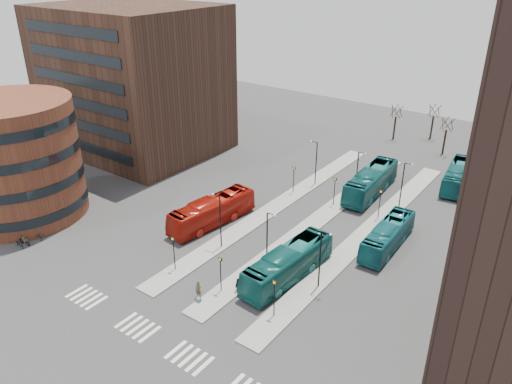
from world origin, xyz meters
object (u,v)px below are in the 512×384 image
Objects in this scene: bicycle_mid at (24,241)px; bicycle_far at (38,235)px; suitcase at (198,300)px; commuter_b at (238,285)px; commuter_a at (184,234)px; teal_bus_b at (371,182)px; teal_bus_c at (388,236)px; bicycle_near at (19,244)px; teal_bus_d at (457,176)px; traveller at (198,289)px; red_bus at (212,211)px; teal_bus_a at (288,264)px; commuter_c at (253,282)px.

bicycle_far is at bearing -5.33° from bicycle_mid.
suitcase is at bearing -85.57° from bicycle_mid.
commuter_b is 0.87× the size of bicycle_mid.
teal_bus_b is at bearing -139.45° from commuter_a.
teal_bus_c reaches higher than bicycle_mid.
teal_bus_c is 6.36× the size of bicycle_near.
teal_bus_d is 40.66m from traveller.
commuter_b is at bearing 42.90° from traveller.
teal_bus_b is at bearing 120.44° from teal_bus_c.
red_bus is 13.90m from traveller.
traveller is 21.91m from bicycle_mid.
teal_bus_b reaches higher than commuter_a.
teal_bus_a reaches higher than teal_bus_c.
traveller is at bearing -47.50° from red_bus.
commuter_b is at bearing -25.91° from commuter_c.
commuter_a is at bearing -129.15° from teal_bus_d.
bicycle_far is (-33.26, -41.70, -1.03)m from teal_bus_d.
teal_bus_d reaches higher than traveller.
commuter_a is (-11.59, -23.10, -0.96)m from teal_bus_b.
commuter_c is 25.63m from bicycle_far.
teal_bus_c is (18.58, 7.15, -0.18)m from red_bus.
commuter_c is at bearing -76.62° from bicycle_mid.
teal_bus_b is at bearing 65.16° from red_bus.
traveller is at bearing 118.21° from commuter_a.
teal_bus_c reaches higher than bicycle_near.
bicycle_near is at bearing -150.53° from teal_bus_a.
bicycle_near is at bearing -171.25° from suitcase.
teal_bus_a is 28.34m from bicycle_far.
bicycle_near is (-24.85, -34.78, -1.31)m from teal_bus_b.
teal_bus_d is at bearing -144.60° from commuter_a.
teal_bus_d is 55.13m from bicycle_near.
red_bus reaches higher than bicycle_mid.
commuter_a is 0.90× the size of bicycle_mid.
teal_bus_a is at bearing -62.26° from bicycle_near.
teal_bus_c is at bearing -51.26° from bicycle_near.
commuter_b is at bearing -95.26° from teal_bus_b.
commuter_a is at bearing -84.73° from red_bus.
teal_bus_a is 13.19m from commuter_a.
teal_bus_a is at bearing -109.66° from teal_bus_d.
red_bus is at bearing 119.43° from traveller.
teal_bus_d is 7.25× the size of commuter_b.
commuter_a is (-8.73, 7.26, 0.52)m from suitcase.
traveller is 1.09× the size of bicycle_near.
suitcase is 0.32× the size of bicycle_near.
commuter_c reaches higher than suitcase.
teal_bus_c reaches higher than commuter_b.
bicycle_mid is at bearing -151.68° from teal_bus_a.
suitcase is 0.05× the size of teal_bus_c.
commuter_a is 0.96× the size of bicycle_near.
commuter_b reaches higher than bicycle_far.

